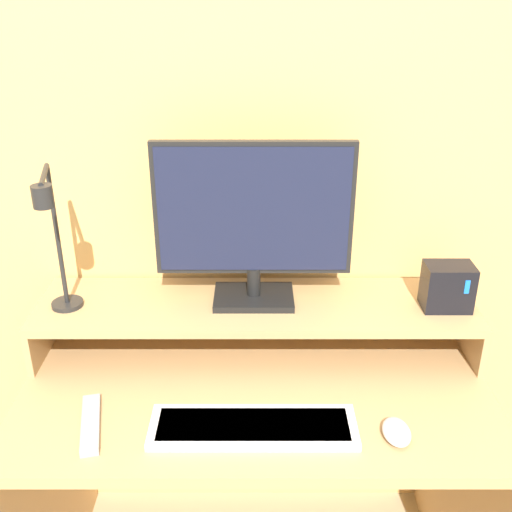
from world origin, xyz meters
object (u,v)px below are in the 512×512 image
object	(u,v)px
desk_lamp	(55,240)
monitor	(255,219)
router_dock	(448,287)
keyboard	(254,427)
remote_control	(92,424)
mouse	(398,432)

from	to	relation	value
desk_lamp	monitor	bearing A→B (deg)	12.07
monitor	router_dock	size ratio (longest dim) A/B	4.08
monitor	keyboard	xyz separation A→B (m)	(-0.00, -0.36, -0.36)
desk_lamp	keyboard	bearing A→B (deg)	-28.09
desk_lamp	remote_control	world-z (taller)	desk_lamp
router_dock	keyboard	size ratio (longest dim) A/B	0.27
keyboard	router_dock	bearing A→B (deg)	32.05
mouse	remote_control	world-z (taller)	mouse
keyboard	monitor	bearing A→B (deg)	89.97
mouse	remote_control	xyz separation A→B (m)	(-0.69, 0.03, -0.01)
monitor	keyboard	bearing A→B (deg)	-90.03
desk_lamp	remote_control	distance (m)	0.44
monitor	desk_lamp	distance (m)	0.49
router_dock	remote_control	bearing A→B (deg)	-160.84
keyboard	remote_control	bearing A→B (deg)	178.16
mouse	keyboard	bearing A→B (deg)	176.10
mouse	router_dock	bearing A→B (deg)	61.12
router_dock	keyboard	world-z (taller)	router_dock
router_dock	monitor	bearing A→B (deg)	175.35
keyboard	remote_control	distance (m)	0.37
remote_control	keyboard	bearing A→B (deg)	-1.84
remote_control	desk_lamp	bearing A→B (deg)	113.81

